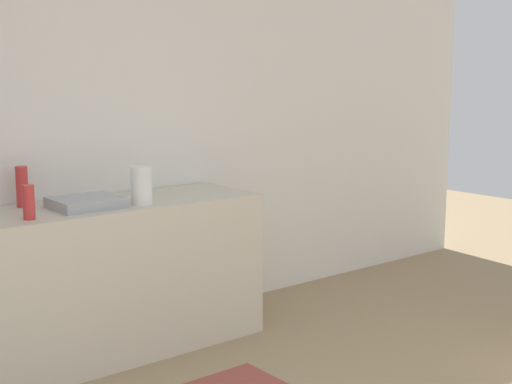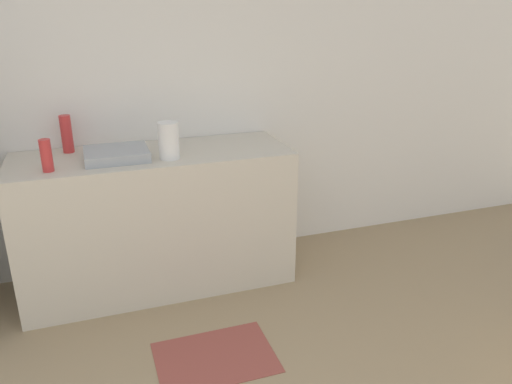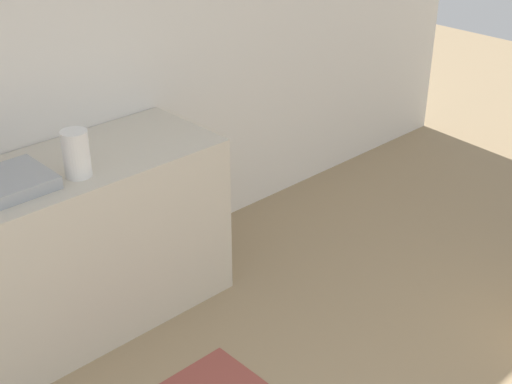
# 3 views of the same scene
# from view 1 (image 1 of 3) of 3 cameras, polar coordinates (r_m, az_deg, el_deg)

# --- Properties ---
(wall_back) EXTENTS (8.00, 0.06, 2.60)m
(wall_back) POSITION_cam_1_polar(r_m,az_deg,el_deg) (4.55, -16.47, 4.04)
(wall_back) COLOR white
(wall_back) RESTS_ON ground_plane
(counter) EXTENTS (1.76, 0.64, 0.93)m
(counter) POSITION_cam_1_polar(r_m,az_deg,el_deg) (4.50, -10.87, -6.64)
(counter) COLOR beige
(counter) RESTS_ON ground_plane
(sink_basin) EXTENTS (0.38, 0.34, 0.06)m
(sink_basin) POSITION_cam_1_polar(r_m,az_deg,el_deg) (4.25, -13.43, -0.82)
(sink_basin) COLOR #9EA3A8
(sink_basin) RESTS_ON counter
(bottle_tall) EXTENTS (0.07, 0.07, 0.24)m
(bottle_tall) POSITION_cam_1_polar(r_m,az_deg,el_deg) (4.35, -18.21, 0.41)
(bottle_tall) COLOR red
(bottle_tall) RESTS_ON counter
(bottle_short) EXTENTS (0.06, 0.06, 0.19)m
(bottle_short) POSITION_cam_1_polar(r_m,az_deg,el_deg) (3.97, -17.73, -0.79)
(bottle_short) COLOR red
(bottle_short) RESTS_ON counter
(paper_towel_roll) EXTENTS (0.13, 0.13, 0.23)m
(paper_towel_roll) POSITION_cam_1_polar(r_m,az_deg,el_deg) (4.28, -9.15, 0.54)
(paper_towel_roll) COLOR white
(paper_towel_roll) RESTS_ON counter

